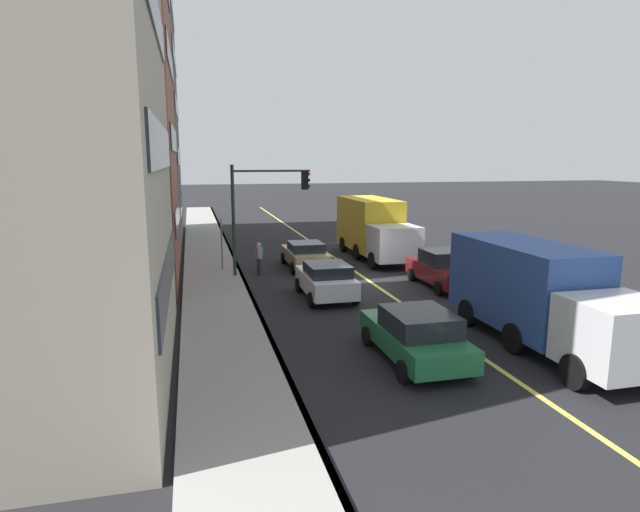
# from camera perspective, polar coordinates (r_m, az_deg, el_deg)

# --- Properties ---
(ground) EXTENTS (200.00, 200.00, 0.00)m
(ground) POSITION_cam_1_polar(r_m,az_deg,el_deg) (24.79, 5.44, -2.80)
(ground) COLOR black
(sidewalk_slab) EXTENTS (80.00, 2.82, 0.15)m
(sidewalk_slab) POSITION_cam_1_polar(r_m,az_deg,el_deg) (23.47, -11.13, -3.52)
(sidewalk_slab) COLOR gray
(sidewalk_slab) RESTS_ON ground
(curb_edge) EXTENTS (80.00, 0.16, 0.15)m
(curb_edge) POSITION_cam_1_polar(r_m,az_deg,el_deg) (23.56, -7.90, -3.37)
(curb_edge) COLOR slate
(curb_edge) RESTS_ON ground
(lane_stripe_center) EXTENTS (80.00, 0.16, 0.01)m
(lane_stripe_center) POSITION_cam_1_polar(r_m,az_deg,el_deg) (24.79, 5.44, -2.79)
(lane_stripe_center) COLOR #D8CC4C
(lane_stripe_center) RESTS_ON ground
(building_midblock) EXTENTS (10.26, 8.22, 16.76)m
(building_midblock) POSITION_cam_1_polar(r_m,az_deg,el_deg) (27.31, -24.64, 15.25)
(building_midblock) COLOR brown
(building_midblock) RESTS_ON ground
(building_glass_right) EXTENTS (11.48, 10.15, 18.08)m
(building_glass_right) POSITION_cam_1_polar(r_m,az_deg,el_deg) (38.96, -22.92, 14.62)
(building_glass_right) COLOR #56514C
(building_glass_right) RESTS_ON ground
(car_white) EXTENTS (3.85, 1.97, 1.49)m
(car_white) POSITION_cam_1_polar(r_m,az_deg,el_deg) (21.66, 0.67, -2.58)
(car_white) COLOR silver
(car_white) RESTS_ON ground
(car_tan) EXTENTS (4.21, 2.00, 1.39)m
(car_tan) POSITION_cam_1_polar(r_m,az_deg,el_deg) (27.72, -1.63, 0.18)
(car_tan) COLOR tan
(car_tan) RESTS_ON ground
(car_maroon) EXTENTS (4.28, 1.94, 1.65)m
(car_maroon) POSITION_cam_1_polar(r_m,az_deg,el_deg) (24.26, 13.09, -1.37)
(car_maroon) COLOR #591116
(car_maroon) RESTS_ON ground
(car_green) EXTENTS (4.31, 2.03, 1.51)m
(car_green) POSITION_cam_1_polar(r_m,az_deg,el_deg) (15.30, 10.31, -8.35)
(car_green) COLOR #1E6038
(car_green) RESTS_ON ground
(truck_blue) EXTENTS (7.70, 2.48, 3.06)m
(truck_blue) POSITION_cam_1_polar(r_m,az_deg,el_deg) (17.45, 22.56, -3.72)
(truck_blue) COLOR silver
(truck_blue) RESTS_ON ground
(truck_yellow) EXTENTS (8.00, 2.59, 3.36)m
(truck_yellow) POSITION_cam_1_polar(r_m,az_deg,el_deg) (30.78, 5.79, 3.11)
(truck_yellow) COLOR silver
(truck_yellow) RESTS_ON ground
(pedestrian_with_backpack) EXTENTS (0.42, 0.43, 1.59)m
(pedestrian_with_backpack) POSITION_cam_1_polar(r_m,az_deg,el_deg) (26.37, -6.55, 0.02)
(pedestrian_with_backpack) COLOR #262D4C
(pedestrian_with_backpack) RESTS_ON ground
(traffic_light_mast) EXTENTS (0.28, 3.81, 5.40)m
(traffic_light_mast) POSITION_cam_1_polar(r_m,az_deg,el_deg) (25.40, -6.06, 5.97)
(traffic_light_mast) COLOR #1E3823
(traffic_light_mast) RESTS_ON ground
(street_sign_post) EXTENTS (0.60, 0.08, 2.72)m
(street_sign_post) POSITION_cam_1_polar(r_m,az_deg,el_deg) (26.95, -10.57, 1.61)
(street_sign_post) COLOR slate
(street_sign_post) RESTS_ON ground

